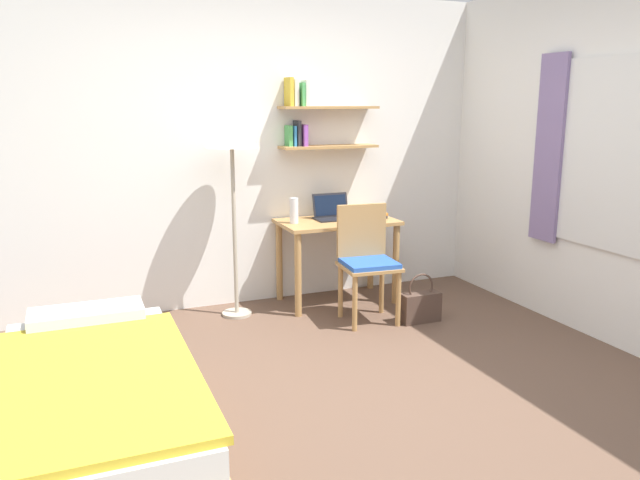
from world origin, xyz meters
The scene contains 11 objects.
ground_plane centered at (0.00, 0.00, 0.00)m, with size 5.28×5.28×0.00m, color brown.
wall_back centered at (0.01, 2.02, 1.31)m, with size 4.40×0.27×2.60m.
wall_right centered at (2.02, 0.02, 1.30)m, with size 0.10×4.40×2.60m.
bed centered at (-1.48, -0.09, 0.24)m, with size 0.92×1.85×0.54m.
desk centered at (0.58, 1.70, 0.59)m, with size 0.99×0.57×0.72m.
desk_chair centered at (0.61, 1.20, 0.51)m, with size 0.46×0.43×0.92m.
standing_lamp centered at (-0.32, 1.68, 1.40)m, with size 0.42×0.42×1.59m.
laptop centered at (0.57, 1.78, 0.78)m, with size 0.33×0.22×0.21m.
water_bottle centered at (0.20, 1.72, 0.83)m, with size 0.07×0.07×0.21m, color silver.
book_stack centered at (0.93, 1.70, 0.75)m, with size 0.18×0.24×0.05m.
handbag centered at (0.99, 0.98, 0.13)m, with size 0.32×0.13×0.40m.
Camera 1 is at (-1.53, -3.07, 1.71)m, focal length 34.93 mm.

